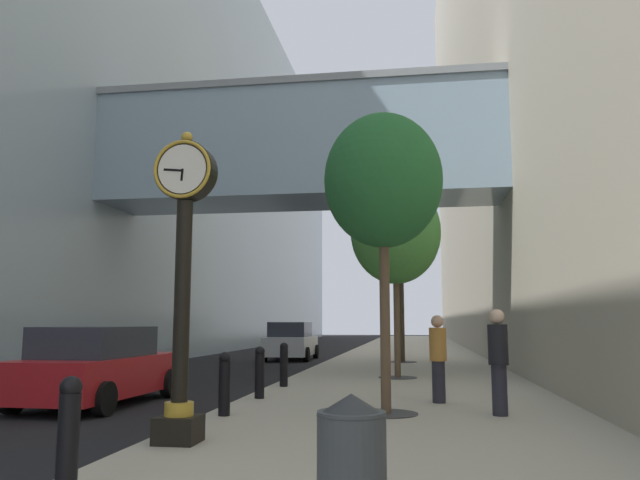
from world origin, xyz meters
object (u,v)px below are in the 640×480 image
(street_tree_near, at_px, (383,182))
(pedestrian_walking, at_px, (498,358))
(street_clock, at_px, (183,268))
(trash_bin, at_px, (352,464))
(pedestrian_by_clock, at_px, (438,356))
(car_white_mid, at_px, (291,342))
(bollard_third, at_px, (225,382))
(street_tree_mid_near, at_px, (395,233))
(bollard_fifth, at_px, (284,363))
(car_red_near, at_px, (98,367))
(bollard_nearest, at_px, (69,431))
(bollard_fourth, at_px, (260,371))
(street_tree_mid_far, at_px, (401,236))

(street_tree_near, height_order, pedestrian_walking, street_tree_near)
(street_clock, relative_size, street_tree_near, 0.79)
(trash_bin, distance_m, pedestrian_by_clock, 8.04)
(street_tree_near, bearing_deg, car_white_mid, 106.71)
(bollard_third, distance_m, street_tree_mid_near, 8.93)
(street_tree_near, bearing_deg, bollard_fifth, 122.62)
(pedestrian_by_clock, xyz_separation_m, car_red_near, (-7.05, -0.37, -0.26))
(bollard_third, distance_m, car_red_near, 3.86)
(bollard_nearest, bearing_deg, street_clock, 86.97)
(street_tree_near, relative_size, pedestrian_walking, 2.98)
(car_white_mid, bearing_deg, pedestrian_by_clock, -68.46)
(bollard_fourth, relative_size, bollard_fifth, 1.00)
(street_tree_near, distance_m, pedestrian_walking, 3.70)
(trash_bin, bearing_deg, car_white_mid, 102.48)
(bollard_third, height_order, street_tree_near, street_tree_near)
(bollard_fifth, bearing_deg, street_tree_mid_near, 46.02)
(street_tree_mid_near, relative_size, pedestrian_by_clock, 3.33)
(bollard_third, relative_size, bollard_fifth, 1.00)
(pedestrian_by_clock, bearing_deg, street_clock, -127.22)
(trash_bin, bearing_deg, bollard_nearest, 163.15)
(bollard_fifth, xyz_separation_m, street_tree_mid_far, (2.73, 9.91, 4.50))
(bollard_nearest, xyz_separation_m, bollard_fifth, (0.00, 9.73, 0.00))
(bollard_third, xyz_separation_m, trash_bin, (2.77, -5.70, -0.02))
(bollard_fourth, bearing_deg, street_clock, -88.47)
(bollard_nearest, relative_size, street_tree_near, 0.20)
(bollard_nearest, height_order, street_tree_near, street_tree_near)
(street_tree_mid_far, xyz_separation_m, pedestrian_by_clock, (0.96, -12.50, -4.15))
(street_tree_mid_far, bearing_deg, bollard_nearest, -97.90)
(bollard_fourth, relative_size, pedestrian_walking, 0.60)
(bollard_fifth, relative_size, pedestrian_walking, 0.60)
(car_red_near, distance_m, car_white_mid, 15.88)
(street_clock, height_order, bollard_third, street_clock)
(bollard_nearest, height_order, street_tree_mid_far, street_tree_mid_far)
(street_clock, xyz_separation_m, trash_bin, (2.64, -3.29, -1.79))
(car_white_mid, bearing_deg, street_tree_near, -73.29)
(bollard_fourth, bearing_deg, bollard_fifth, 90.00)
(bollard_nearest, xyz_separation_m, trash_bin, (2.77, -0.84, -0.02))
(bollard_fifth, distance_m, street_tree_mid_near, 5.34)
(bollard_nearest, height_order, trash_bin, bollard_nearest)
(bollard_nearest, xyz_separation_m, pedestrian_walking, (4.66, 5.59, 0.40))
(bollard_third, bearing_deg, pedestrian_walking, 8.84)
(bollard_fifth, bearing_deg, street_tree_near, -57.38)
(bollard_fifth, bearing_deg, car_red_near, -138.59)
(street_tree_near, height_order, trash_bin, street_tree_near)
(bollard_fifth, distance_m, street_tree_near, 6.18)
(street_tree_mid_near, bearing_deg, pedestrian_walking, -74.49)
(street_tree_mid_near, bearing_deg, street_tree_mid_far, 90.00)
(pedestrian_by_clock, bearing_deg, street_tree_mid_near, 100.08)
(car_red_near, relative_size, car_white_mid, 1.07)
(street_tree_near, distance_m, car_red_near, 7.12)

